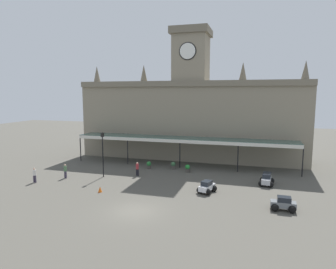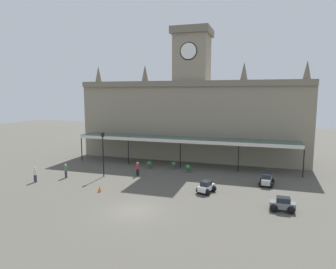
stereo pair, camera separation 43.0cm
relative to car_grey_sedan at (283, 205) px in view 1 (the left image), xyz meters
The scene contains 14 objects.
ground_plane 12.53m from the car_grey_sedan, 162.64° to the right, with size 140.00×140.00×0.00m, color #504D44.
station_building 22.58m from the car_grey_sedan, 123.31° to the left, with size 33.19×6.11×19.13m.
entrance_canopy 17.88m from the car_grey_sedan, 132.79° to the left, with size 30.08×3.26×3.87m.
car_grey_sedan is the anchor object (origin of this frame).
car_silver_estate 7.14m from the car_grey_sedan, 99.10° to the left, with size 1.70×2.34×1.27m.
car_white_sedan 7.46m from the car_grey_sedan, 158.34° to the left, with size 1.90×2.22×1.19m.
pedestrian_near_entrance 17.16m from the car_grey_sedan, 157.84° to the left, with size 0.38×0.34×1.67m.
pedestrian_beside_cars 25.78m from the car_grey_sedan, behind, with size 0.39×0.34×1.67m.
pedestrian_crossing_forecourt 23.78m from the car_grey_sedan, behind, with size 0.37×0.34×1.67m.
victorian_lamppost 20.38m from the car_grey_sedan, 165.93° to the left, with size 0.30×0.30×5.36m.
traffic_cone 17.21m from the car_grey_sedan, behind, with size 0.40×0.40×0.58m, color orange.
planter_near_kerb 18.72m from the car_grey_sedan, 147.32° to the left, with size 0.60×0.60×0.96m.
planter_by_canopy 14.39m from the car_grey_sedan, 136.85° to the left, with size 0.60×0.60×0.96m.
planter_forecourt_centre 16.60m from the car_grey_sedan, 139.47° to the left, with size 0.60×0.60×0.96m.
Camera 1 is at (9.41, -22.21, 9.81)m, focal length 31.96 mm.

